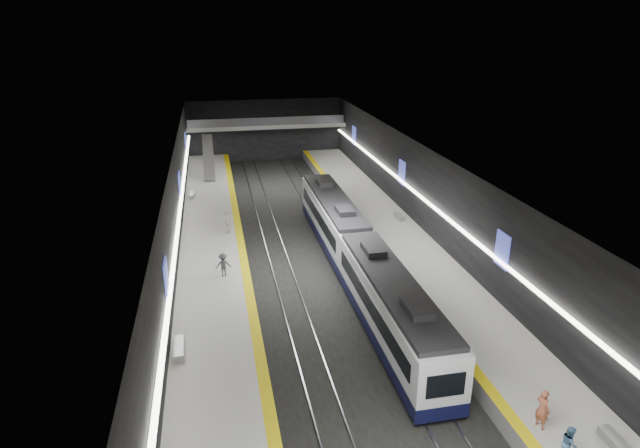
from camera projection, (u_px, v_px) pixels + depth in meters
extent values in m
plane|color=black|center=(317.00, 274.00, 39.65)|extent=(70.00, 70.00, 0.00)
cube|color=beige|center=(317.00, 169.00, 36.78)|extent=(20.00, 70.00, 0.04)
cube|color=black|center=(173.00, 234.00, 36.34)|extent=(0.04, 70.00, 8.00)
cube|color=black|center=(448.00, 214.00, 40.09)|extent=(0.04, 70.00, 8.00)
cube|color=black|center=(265.00, 130.00, 70.22)|extent=(20.00, 0.04, 8.00)
cube|color=slate|center=(214.00, 277.00, 38.07)|extent=(5.00, 70.00, 1.00)
cube|color=#B2B2AD|center=(214.00, 270.00, 37.89)|extent=(5.00, 70.00, 0.02)
cube|color=yellow|center=(245.00, 267.00, 38.29)|extent=(0.60, 70.00, 0.02)
cube|color=slate|center=(413.00, 259.00, 40.88)|extent=(5.00, 70.00, 1.00)
cube|color=#B2B2AD|center=(414.00, 253.00, 40.69)|extent=(5.00, 70.00, 0.02)
cube|color=yellow|center=(386.00, 255.00, 40.28)|extent=(0.60, 70.00, 0.02)
cube|color=gray|center=(274.00, 277.00, 39.03)|extent=(0.08, 70.00, 0.12)
cube|color=gray|center=(294.00, 275.00, 39.30)|extent=(0.08, 70.00, 0.12)
cube|color=gray|center=(341.00, 271.00, 39.96)|extent=(0.08, 70.00, 0.12)
cube|color=gray|center=(359.00, 269.00, 40.23)|extent=(0.08, 70.00, 0.12)
cube|color=black|center=(390.00, 328.00, 31.33)|extent=(2.65, 15.00, 0.80)
cube|color=white|center=(392.00, 303.00, 30.74)|extent=(2.65, 15.00, 2.50)
cube|color=black|center=(393.00, 281.00, 30.24)|extent=(2.44, 14.25, 0.30)
cube|color=black|center=(392.00, 302.00, 30.72)|extent=(2.69, 13.20, 1.00)
cube|color=black|center=(446.00, 386.00, 23.88)|extent=(1.85, 0.05, 1.20)
cube|color=black|center=(333.00, 234.00, 45.05)|extent=(2.65, 15.00, 0.80)
cube|color=white|center=(333.00, 215.00, 44.46)|extent=(2.65, 15.00, 2.50)
cube|color=black|center=(334.00, 199.00, 43.96)|extent=(2.44, 14.25, 0.30)
cube|color=black|center=(333.00, 215.00, 44.44)|extent=(2.69, 13.20, 1.00)
cube|color=black|center=(357.00, 252.00, 37.60)|extent=(1.85, 0.05, 1.20)
cube|color=#4552D0|center=(167.00, 280.00, 28.86)|extent=(0.10, 1.50, 2.20)
cube|color=#4552D0|center=(180.00, 185.00, 45.32)|extent=(0.10, 1.50, 2.20)
cube|color=#4552D0|center=(186.00, 143.00, 60.87)|extent=(0.10, 1.50, 2.20)
cube|color=#4552D0|center=(502.00, 250.00, 32.58)|extent=(0.10, 1.50, 2.20)
cube|color=#4552D0|center=(402.00, 172.00, 49.04)|extent=(0.10, 1.50, 2.20)
cube|color=#4552D0|center=(354.00, 136.00, 64.59)|extent=(0.10, 1.50, 2.20)
cube|color=white|center=(177.00, 236.00, 36.45)|extent=(0.25, 68.60, 0.12)
cube|color=white|center=(445.00, 217.00, 40.12)|extent=(0.25, 68.60, 0.12)
cube|color=gray|center=(267.00, 125.00, 68.03)|extent=(20.00, 3.00, 0.50)
cube|color=#47474C|center=(268.00, 122.00, 66.44)|extent=(19.60, 0.08, 1.00)
cube|color=#99999E|center=(208.00, 157.00, 60.98)|extent=(1.20, 7.50, 3.92)
cube|color=#99999E|center=(179.00, 349.00, 28.41)|extent=(0.64, 2.06, 0.50)
cube|color=#99999E|center=(192.00, 195.00, 53.45)|extent=(0.61, 1.66, 0.40)
cube|color=#99999E|center=(617.00, 444.00, 22.09)|extent=(0.54, 1.87, 0.46)
cube|color=#99999E|center=(399.00, 217.00, 47.60)|extent=(0.50, 1.62, 0.39)
imported|color=#BA6045|center=(543.00, 409.00, 23.01)|extent=(0.60, 0.78, 1.91)
imported|color=teal|center=(569.00, 443.00, 21.39)|extent=(0.86, 0.95, 1.58)
imported|color=silver|center=(228.00, 222.00, 44.15)|extent=(0.87, 1.25, 1.98)
imported|color=#42434A|center=(223.00, 265.00, 36.78)|extent=(1.10, 0.65, 1.68)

